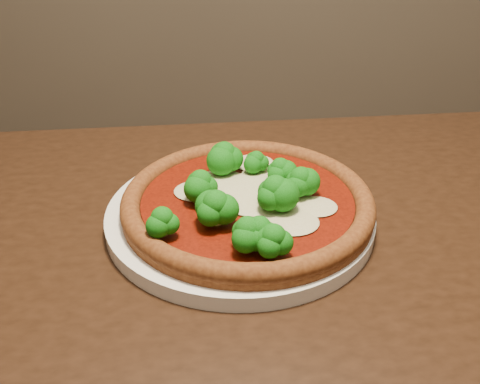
{
  "coord_description": "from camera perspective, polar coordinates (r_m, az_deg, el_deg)",
  "views": [
    {
      "loc": [
        -0.04,
        -0.31,
        1.1
      ],
      "look_at": [
        -0.05,
        0.22,
        0.79
      ],
      "focal_mm": 40.0,
      "sensor_mm": 36.0,
      "label": 1
    }
  ],
  "objects": [
    {
      "name": "plate",
      "position": [
        0.64,
        0.0,
        -2.41
      ],
      "size": [
        0.31,
        0.31,
        0.02
      ],
      "primitive_type": "cylinder",
      "color": "white",
      "rests_on": "dining_table"
    },
    {
      "name": "dining_table",
      "position": [
        0.65,
        2.07,
        -14.11
      ],
      "size": [
        1.27,
        0.88,
        0.75
      ],
      "rotation": [
        0.0,
        0.0,
        0.12
      ],
      "color": "black",
      "rests_on": "floor"
    },
    {
      "name": "pizza",
      "position": [
        0.61,
        0.8,
        -0.8
      ],
      "size": [
        0.29,
        0.29,
        0.06
      ],
      "rotation": [
        0.0,
        0.0,
        -0.19
      ],
      "color": "brown",
      "rests_on": "plate"
    }
  ]
}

